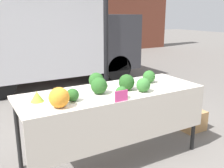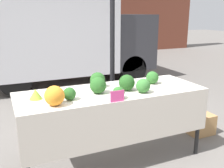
% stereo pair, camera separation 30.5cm
% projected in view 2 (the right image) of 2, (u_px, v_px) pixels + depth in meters
% --- Properties ---
extents(ground_plane, '(40.00, 40.00, 0.00)m').
position_uv_depth(ground_plane, '(112.00, 158.00, 3.31)').
color(ground_plane, slate).
extents(tent_pole, '(0.07, 0.07, 2.50)m').
position_uv_depth(tent_pole, '(112.00, 50.00, 3.85)').
color(tent_pole, black).
rests_on(tent_pole, ground_plane).
extents(parked_truck, '(4.30, 1.92, 2.29)m').
position_uv_depth(parked_truck, '(63.00, 35.00, 6.68)').
color(parked_truck, silver).
rests_on(parked_truck, ground_plane).
extents(market_table, '(2.21, 0.80, 0.89)m').
position_uv_depth(market_table, '(114.00, 101.00, 3.05)').
color(market_table, beige).
rests_on(market_table, ground_plane).
extents(orange_cauliflower, '(0.20, 0.20, 0.20)m').
position_uv_depth(orange_cauliflower, '(54.00, 96.00, 2.56)').
color(orange_cauliflower, orange).
rests_on(orange_cauliflower, market_table).
extents(romanesco_head, '(0.14, 0.14, 0.11)m').
position_uv_depth(romanesco_head, '(36.00, 94.00, 2.76)').
color(romanesco_head, '#93B238').
rests_on(romanesco_head, market_table).
extents(broccoli_head_0, '(0.19, 0.19, 0.19)m').
position_uv_depth(broccoli_head_0, '(127.00, 83.00, 3.06)').
color(broccoli_head_0, '#23511E').
rests_on(broccoli_head_0, market_table).
extents(broccoli_head_1, '(0.16, 0.16, 0.16)m').
position_uv_depth(broccoli_head_1, '(152.00, 78.00, 3.36)').
color(broccoli_head_1, '#2D6628').
rests_on(broccoli_head_1, market_table).
extents(broccoli_head_2, '(0.13, 0.13, 0.13)m').
position_uv_depth(broccoli_head_2, '(119.00, 93.00, 2.78)').
color(broccoli_head_2, '#2D6628').
rests_on(broccoli_head_2, market_table).
extents(broccoli_head_3, '(0.19, 0.19, 0.19)m').
position_uv_depth(broccoli_head_3, '(98.00, 85.00, 2.95)').
color(broccoli_head_3, '#285B23').
rests_on(broccoli_head_3, market_table).
extents(broccoli_head_4, '(0.14, 0.14, 0.14)m').
position_uv_depth(broccoli_head_4, '(69.00, 94.00, 2.73)').
color(broccoli_head_4, '#285B23').
rests_on(broccoli_head_4, market_table).
extents(broccoli_head_5, '(0.17, 0.17, 0.17)m').
position_uv_depth(broccoli_head_5, '(143.00, 86.00, 2.98)').
color(broccoli_head_5, '#387533').
rests_on(broccoli_head_5, market_table).
extents(broccoli_head_6, '(0.18, 0.18, 0.18)m').
position_uv_depth(broccoli_head_6, '(98.00, 80.00, 3.20)').
color(broccoli_head_6, '#285B23').
rests_on(broccoli_head_6, market_table).
extents(price_sign, '(0.15, 0.01, 0.12)m').
position_uv_depth(price_sign, '(117.00, 96.00, 2.68)').
color(price_sign, '#EF4793').
rests_on(price_sign, market_table).
extents(produce_crate, '(0.37, 0.36, 0.31)m').
position_uv_depth(produce_crate, '(199.00, 123.00, 3.98)').
color(produce_crate, tan).
rests_on(produce_crate, ground_plane).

